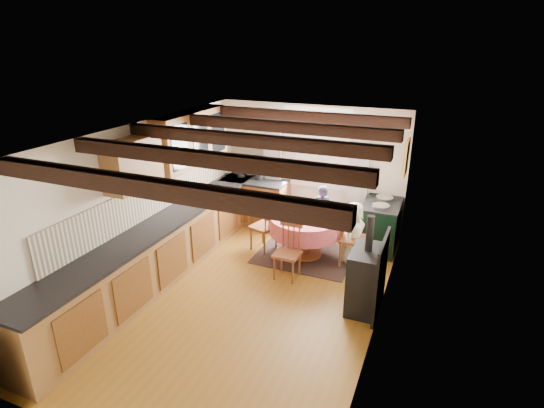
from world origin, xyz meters
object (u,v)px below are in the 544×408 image
at_px(chair_right, 352,237).
at_px(cup, 312,207).
at_px(cast_iron_stove, 367,264).
at_px(child_far, 322,213).
at_px(chair_near, 287,252).
at_px(child_right, 353,233).
at_px(dining_table, 305,236).
at_px(aga_range, 380,225).
at_px(chair_left, 263,225).

bearing_deg(chair_right, cup, 63.69).
bearing_deg(cast_iron_stove, child_far, 121.91).
relative_size(chair_near, child_right, 0.83).
distance_m(chair_near, chair_right, 1.17).
distance_m(dining_table, child_right, 0.82).
distance_m(aga_range, child_right, 0.78).
distance_m(cast_iron_stove, cup, 1.95).
bearing_deg(cup, chair_left, -152.78).
relative_size(chair_right, child_far, 0.93).
distance_m(chair_left, cup, 0.91).
bearing_deg(child_far, dining_table, 74.34).
bearing_deg(dining_table, aga_range, 35.43).
bearing_deg(chair_near, child_right, 49.17).
xyz_separation_m(child_right, cup, (-0.80, 0.24, 0.25)).
relative_size(chair_near, cup, 7.98).
bearing_deg(cup, dining_table, -88.98).
bearing_deg(chair_near, cast_iron_stove, -13.51).
bearing_deg(dining_table, child_far, 85.10).
relative_size(chair_right, aga_range, 1.04).
height_order(cast_iron_stove, child_right, cast_iron_stove).
bearing_deg(chair_left, cup, 133.35).
bearing_deg(chair_left, chair_right, 108.71).
bearing_deg(cup, child_right, -17.02).
xyz_separation_m(chair_right, cast_iron_stove, (0.44, -1.17, 0.20)).
height_order(chair_near, aga_range, chair_near).
relative_size(child_far, cup, 9.57).
xyz_separation_m(chair_left, child_far, (0.83, 0.78, 0.06)).
distance_m(chair_right, child_right, 0.09).
relative_size(chair_near, aga_range, 0.93).
height_order(dining_table, chair_near, chair_near).
xyz_separation_m(dining_table, chair_left, (-0.76, -0.04, 0.10)).
relative_size(child_far, child_right, 1.00).
height_order(chair_near, chair_left, chair_left).
xyz_separation_m(aga_range, cast_iron_stove, (0.11, -1.94, 0.26)).
bearing_deg(chair_left, child_right, 111.48).
xyz_separation_m(chair_left, child_right, (1.56, 0.15, 0.06)).
distance_m(chair_left, aga_range, 2.07).
height_order(child_far, cup, child_far).
bearing_deg(chair_right, dining_table, 87.77).
bearing_deg(cast_iron_stove, dining_table, 137.33).
relative_size(aga_range, cast_iron_stove, 0.68).
xyz_separation_m(child_far, cup, (-0.07, -0.39, 0.25)).
bearing_deg(chair_left, aga_range, 130.10).
relative_size(chair_left, chair_right, 0.96).
bearing_deg(chair_right, aga_range, -27.96).
bearing_deg(chair_near, dining_table, 89.21).
height_order(chair_left, child_far, child_far).
xyz_separation_m(chair_right, child_far, (-0.73, 0.71, 0.04)).
relative_size(dining_table, child_right, 1.14).
distance_m(dining_table, aga_range, 1.39).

